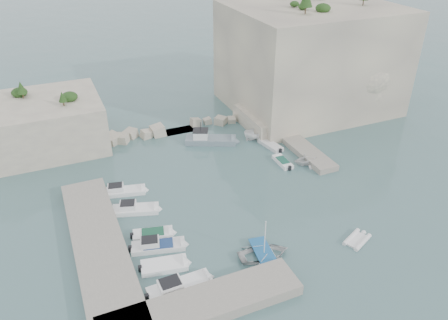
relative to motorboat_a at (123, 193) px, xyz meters
name	(u,v)px	position (x,y,z in m)	size (l,w,h in m)	color
ground	(244,205)	(12.61, -8.15, 0.00)	(400.00, 400.00, 0.00)	#496D6E
cliff_east	(310,58)	(35.61, 14.85, 8.50)	(26.00, 22.00, 17.00)	beige
cliff_terrace	(269,119)	(25.61, 9.85, 1.25)	(8.00, 10.00, 2.50)	beige
outcrop_west	(45,124)	(-7.39, 16.85, 3.50)	(16.00, 14.00, 7.00)	beige
quay_west	(99,245)	(-4.39, -9.15, 0.55)	(5.00, 24.00, 1.10)	#9E9689
quay_south	(202,305)	(2.61, -20.65, 0.55)	(18.00, 4.00, 1.10)	#9E9689
ledge_east	(298,144)	(26.11, 1.85, 0.40)	(3.00, 16.00, 0.80)	#9E9689
breakwater	(178,127)	(11.61, 13.85, 0.70)	(28.00, 3.00, 1.40)	beige
motorboat_a	(123,193)	(0.00, 0.00, 0.00)	(5.98, 1.78, 1.40)	white
motorboat_b	(136,211)	(0.54, -4.25, 0.00)	(5.84, 1.91, 1.40)	white
motorboat_c	(153,236)	(1.25, -9.30, 0.00)	(4.67, 1.70, 0.70)	white
motorboat_d	(159,248)	(1.25, -11.40, 0.00)	(6.04, 1.80, 1.40)	silver
motorboat_e	(165,267)	(1.02, -14.33, 0.00)	(4.95, 2.02, 0.70)	white
motorboat_f	(180,289)	(1.57, -17.55, 0.00)	(6.63, 1.97, 1.40)	white
rowboat	(264,257)	(10.68, -16.81, 0.00)	(3.74, 5.24, 1.08)	silver
inflatable_dinghy	(357,241)	(20.82, -18.60, 0.00)	(3.43, 1.66, 0.44)	white
tender_east_a	(305,164)	(24.39, -2.91, 0.00)	(2.94, 3.41, 1.80)	silver
tender_east_b	(282,163)	(21.66, -1.48, 0.00)	(4.11, 1.40, 0.70)	white
tender_east_c	(270,147)	(22.46, 3.48, 0.00)	(4.75, 1.54, 0.70)	silver
tender_east_d	(260,139)	(22.18, 6.40, 0.00)	(1.95, 5.18, 2.00)	white
work_boat	(211,143)	(14.87, 8.08, 0.00)	(8.18, 2.42, 2.20)	slate
rowboat_mast	(265,236)	(10.68, -16.81, 2.64)	(0.10, 0.10, 4.20)	white
vegetation	(282,0)	(30.44, 16.25, 17.93)	(53.48, 13.88, 13.40)	#1E4219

